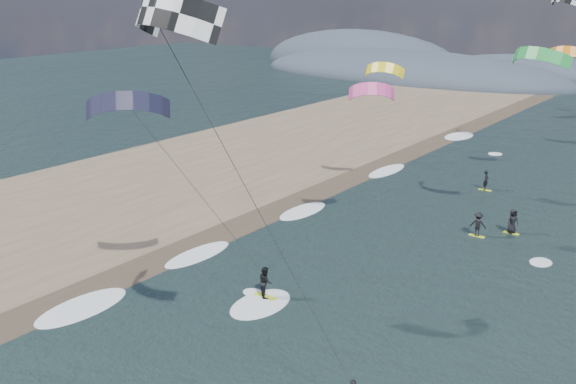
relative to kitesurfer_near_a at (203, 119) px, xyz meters
The scene contains 8 objects.
sand_strip 30.68m from the kitesurfer_near_a, 164.26° to the left, with size 26.00×240.00×0.00m, color brown.
wet_sand_strip 20.98m from the kitesurfer_near_a, 153.01° to the left, with size 3.00×240.00×0.00m, color #382D23.
coastal_hills 116.43m from the kitesurfer_near_a, 114.35° to the left, with size 80.00×41.00×15.00m.
kitesurfer_near_a is the anchor object (origin of this frame).
kitesurfer_near_b 11.62m from the kitesurfer_near_a, 144.02° to the left, with size 7.11×9.32×12.75m.
far_kitesurfers 31.61m from the kitesurfer_near_a, 90.80° to the left, with size 6.37×11.42×1.80m.
bg_kite_field 50.44m from the kitesurfer_near_a, 91.57° to the left, with size 16.87×65.63×9.52m.
shoreline_surf 22.38m from the kitesurfer_near_a, 137.98° to the left, with size 2.40×79.40×0.11m.
Camera 1 is at (17.45, -12.05, 16.84)m, focal length 40.00 mm.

